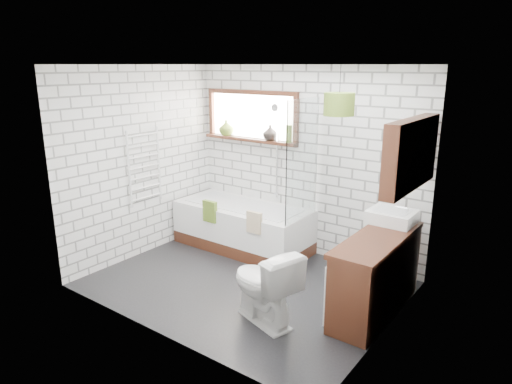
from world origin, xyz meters
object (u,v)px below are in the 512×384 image
Objects in this scene: bathtub at (243,227)px; vanity at (376,275)px; basin at (392,217)px; toilet at (263,285)px; pendant at (339,104)px.

vanity reaches higher than bathtub.
basin is (2.11, -0.05, 0.59)m from bathtub.
bathtub is 2.24m from vanity.
basin reaches higher than toilet.
vanity is 1.81m from pendant.
toilet is (1.35, -1.40, 0.09)m from bathtub.
pendant is at bearing -12.30° from bathtub.
pendant is (-0.56, -0.29, 1.21)m from basin.
bathtub is 2.19m from basin.
pendant is (-0.62, 0.21, 1.69)m from vanity.
toilet is at bearing -101.02° from pendant.
bathtub is 1.32× the size of vanity.
toilet is 2.02m from pendant.
toilet is at bearing -119.56° from basin.
bathtub is at bearing 167.70° from pendant.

